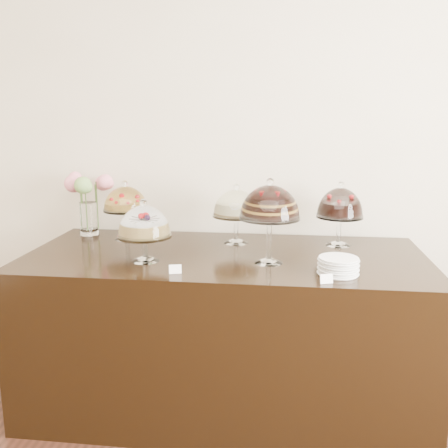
# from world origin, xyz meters

# --- Properties ---
(wall_back) EXTENTS (5.00, 0.04, 3.00)m
(wall_back) POSITION_xyz_m (0.00, 3.00, 1.50)
(wall_back) COLOR beige
(wall_back) RESTS_ON ground
(display_counter) EXTENTS (2.20, 1.00, 0.90)m
(display_counter) POSITION_xyz_m (-0.06, 2.45, 0.45)
(display_counter) COLOR black
(display_counter) RESTS_ON ground
(cake_stand_sugar_sponge) EXTENTS (0.28, 0.28, 0.33)m
(cake_stand_sugar_sponge) POSITION_xyz_m (-0.47, 2.26, 1.10)
(cake_stand_sugar_sponge) COLOR white
(cake_stand_sugar_sponge) RESTS_ON display_counter
(cake_stand_choco_layer) EXTENTS (0.31, 0.31, 0.44)m
(cake_stand_choco_layer) POSITION_xyz_m (0.18, 2.31, 1.21)
(cake_stand_choco_layer) COLOR white
(cake_stand_choco_layer) RESTS_ON display_counter
(cake_stand_cheesecake) EXTENTS (0.28, 0.28, 0.36)m
(cake_stand_cheesecake) POSITION_xyz_m (-0.03, 2.70, 1.13)
(cake_stand_cheesecake) COLOR white
(cake_stand_cheesecake) RESTS_ON display_counter
(cake_stand_dark_choco) EXTENTS (0.27, 0.27, 0.38)m
(cake_stand_dark_choco) POSITION_xyz_m (0.58, 2.72, 1.14)
(cake_stand_dark_choco) COLOR white
(cake_stand_dark_choco) RESTS_ON display_counter
(cake_stand_fruit_tart) EXTENTS (0.27, 0.27, 0.37)m
(cake_stand_fruit_tart) POSITION_xyz_m (-0.71, 2.71, 1.14)
(cake_stand_fruit_tart) COLOR white
(cake_stand_fruit_tart) RESTS_ON display_counter
(flower_vase) EXTENTS (0.31, 0.35, 0.40)m
(flower_vase) POSITION_xyz_m (-0.98, 2.79, 1.16)
(flower_vase) COLOR white
(flower_vase) RESTS_ON display_counter
(plate_stack) EXTENTS (0.19, 0.19, 0.08)m
(plate_stack) POSITION_xyz_m (0.52, 2.15, 0.94)
(plate_stack) COLOR white
(plate_stack) RESTS_ON display_counter
(price_card_left) EXTENTS (0.06, 0.03, 0.04)m
(price_card_left) POSITION_xyz_m (-0.26, 2.07, 0.92)
(price_card_left) COLOR white
(price_card_left) RESTS_ON display_counter
(price_card_right) EXTENTS (0.06, 0.03, 0.04)m
(price_card_right) POSITION_xyz_m (0.46, 2.01, 0.92)
(price_card_right) COLOR white
(price_card_right) RESTS_ON display_counter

